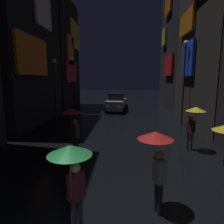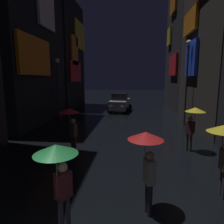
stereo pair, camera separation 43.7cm
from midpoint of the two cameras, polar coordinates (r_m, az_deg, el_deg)
name	(u,v)px [view 2 (the right image)]	position (r m, az deg, el deg)	size (l,w,h in m)	color
building_left_mid	(19,36)	(17.47, -24.45, 19.24)	(4.25, 8.44, 13.22)	black
building_left_far	(60,56)	(24.98, -14.19, 15.35)	(4.25, 7.26, 12.14)	black
building_right_far	(191,41)	(25.37, 22.05, 18.28)	(4.25, 8.90, 15.13)	black
pedestrian_midstreet_centre_red	(147,150)	(5.15, 12.35, -10.57)	(0.90, 0.90, 2.12)	black
pedestrian_far_right_red	(71,118)	(9.01, -10.41, -1.83)	(0.90, 0.90, 2.12)	#38332D
pedestrian_foreground_left_green	(58,165)	(4.34, -12.20, -14.50)	(0.90, 0.90, 2.12)	#2D2D38
pedestrian_foreground_right_yellow	(224,141)	(6.65, 31.00, -7.13)	(0.90, 0.90, 2.12)	#2D2D38
pedestrian_near_crossing_yellow	(193,117)	(10.03, 23.41, -1.31)	(0.90, 0.90, 2.12)	#38332D
car_distant	(120,103)	(21.03, 2.88, 2.71)	(2.52, 4.27, 1.92)	#99999E
streetlamp_left_far	(58,81)	(17.19, -14.41, 8.46)	(0.36, 0.36, 5.04)	#2D2D33
streetlamp_right_far	(187,74)	(15.59, 21.40, 10.13)	(0.36, 0.36, 6.09)	#2D2D33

